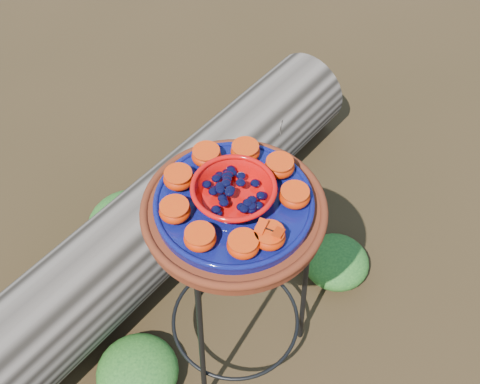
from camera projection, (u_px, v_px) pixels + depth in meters
ground at (236, 340)px, 2.04m from camera, size 60.00×60.00×0.00m
plant_stand at (235, 287)px, 1.76m from camera, size 0.44×0.44×0.70m
terracotta_saucer at (234, 212)px, 1.48m from camera, size 0.45×0.45×0.04m
cobalt_plate at (234, 204)px, 1.45m from camera, size 0.39×0.39×0.03m
red_bowl at (234, 194)px, 1.42m from camera, size 0.19×0.19×0.05m
glass_gems at (234, 183)px, 1.39m from camera, size 0.15×0.15×0.03m
orange_half_0 at (269, 237)px, 1.35m from camera, size 0.07×0.07×0.04m
orange_half_1 at (295, 196)px, 1.43m from camera, size 0.07×0.07×0.04m
orange_half_2 at (280, 167)px, 1.49m from camera, size 0.07×0.07×0.04m
orange_half_3 at (245, 151)px, 1.52m from camera, size 0.07×0.07×0.04m
orange_half_4 at (206, 156)px, 1.51m from camera, size 0.07×0.07×0.04m
orange_half_5 at (179, 178)px, 1.46m from camera, size 0.07×0.07×0.04m
orange_half_6 at (175, 211)px, 1.40m from camera, size 0.07×0.07×0.04m
orange_half_7 at (200, 238)px, 1.35m from camera, size 0.07×0.07×0.04m
orange_half_8 at (243, 245)px, 1.34m from camera, size 0.07×0.07×0.04m
butterfly at (270, 230)px, 1.33m from camera, size 0.09×0.08×0.01m
driftwood_log at (169, 213)px, 2.17m from camera, size 1.82×0.95×0.33m
foliage_left at (137, 371)px, 1.90m from camera, size 0.26×0.26×0.13m
foliage_right at (336, 261)px, 2.16m from camera, size 0.24×0.24×0.12m
foliage_back at (130, 223)px, 2.24m from camera, size 0.32×0.32×0.16m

